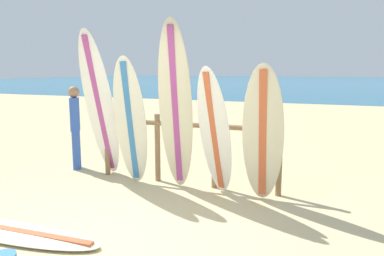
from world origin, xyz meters
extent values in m
plane|color=#CCB784|center=(0.00, 0.00, 0.00)|extent=(120.00, 120.00, 0.00)
cube|color=#196B93|center=(0.00, 58.00, 0.00)|extent=(120.00, 80.00, 0.01)
cylinder|color=olive|center=(-1.49, 2.26, 0.57)|extent=(0.09, 0.09, 1.15)
cylinder|color=olive|center=(-0.47, 2.26, 0.57)|extent=(0.09, 0.09, 1.15)
cylinder|color=olive|center=(0.54, 2.26, 0.57)|extent=(0.09, 0.09, 1.15)
cylinder|color=olive|center=(1.56, 2.26, 0.57)|extent=(0.09, 0.09, 1.15)
cylinder|color=olive|center=(0.03, 2.26, 1.00)|extent=(3.14, 0.08, 0.08)
ellipsoid|color=white|center=(-1.42, 1.99, 1.26)|extent=(0.63, 0.98, 2.53)
cube|color=#A53F8C|center=(-1.42, 1.99, 1.26)|extent=(0.21, 0.86, 2.33)
ellipsoid|color=silver|center=(-0.72, 1.83, 1.05)|extent=(0.62, 0.67, 2.10)
cube|color=#3372B2|center=(-0.72, 1.83, 1.05)|extent=(0.20, 0.56, 1.94)
ellipsoid|color=beige|center=(0.05, 1.87, 1.31)|extent=(0.63, 0.74, 2.61)
cube|color=#A53F8C|center=(0.05, 1.87, 1.31)|extent=(0.21, 0.63, 2.41)
ellipsoid|color=white|center=(0.68, 1.84, 0.97)|extent=(0.57, 0.73, 1.94)
cube|color=#CC5933|center=(0.68, 1.84, 0.97)|extent=(0.17, 0.63, 1.79)
ellipsoid|color=beige|center=(1.38, 1.85, 0.99)|extent=(0.62, 0.55, 1.98)
cube|color=#CC5933|center=(1.38, 1.85, 0.99)|extent=(0.15, 0.48, 1.82)
ellipsoid|color=beige|center=(-1.03, -0.25, 0.04)|extent=(2.27, 0.63, 0.07)
cube|color=#CC5933|center=(-1.03, -0.25, 0.04)|extent=(2.07, 0.19, 0.08)
cube|color=#3359B2|center=(-2.27, 2.38, 0.37)|extent=(0.23, 0.25, 0.74)
cube|color=#3359B2|center=(-2.27, 2.38, 1.05)|extent=(0.28, 0.30, 0.62)
sphere|color=#997051|center=(-2.27, 2.38, 1.47)|extent=(0.21, 0.21, 0.21)
camera|label=1|loc=(2.35, -3.20, 1.89)|focal=34.64mm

